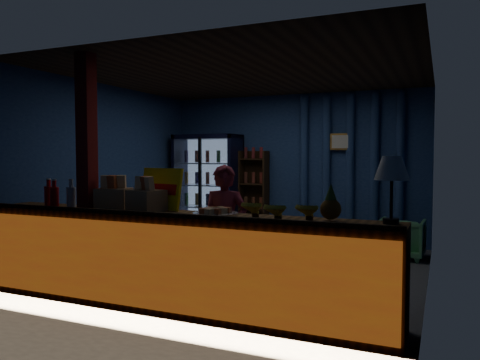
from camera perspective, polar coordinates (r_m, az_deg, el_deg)
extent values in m
plane|color=#515154|center=(6.49, 0.78, -10.51)|extent=(4.60, 4.60, 0.00)
plane|color=navy|center=(8.39, 6.60, 1.50)|extent=(4.60, 0.00, 4.60)
plane|color=navy|center=(4.37, -10.40, 0.11)|extent=(4.60, 0.00, 4.60)
plane|color=navy|center=(7.51, -15.62, 1.24)|extent=(0.00, 4.40, 4.40)
plane|color=navy|center=(5.83, 22.13, 0.65)|extent=(0.00, 4.40, 4.40)
plane|color=#472D19|center=(6.41, 0.80, 12.74)|extent=(4.60, 4.60, 0.00)
cube|color=brown|center=(4.74, -8.25, -9.74)|extent=(4.40, 0.55, 0.95)
cube|color=red|center=(4.50, -10.23, -10.44)|extent=(4.35, 0.02, 0.81)
cube|color=#342110|center=(4.43, -10.14, -4.14)|extent=(4.40, 0.04, 0.04)
cube|color=maroon|center=(5.25, -18.11, 0.49)|extent=(0.16, 0.16, 2.60)
cube|color=black|center=(8.91, -3.15, -0.65)|extent=(1.20, 0.06, 1.90)
cube|color=black|center=(8.94, -7.19, -0.66)|extent=(0.06, 0.60, 1.90)
cube|color=black|center=(8.42, -0.51, -0.86)|extent=(0.06, 0.60, 1.90)
cube|color=black|center=(8.66, -3.97, 5.27)|extent=(1.20, 0.60, 0.08)
cube|color=black|center=(8.77, -3.93, -6.70)|extent=(1.20, 0.60, 0.08)
cube|color=#99B2D8|center=(8.86, -3.30, -0.67)|extent=(1.08, 0.02, 1.74)
cube|color=white|center=(8.42, -4.83, -0.87)|extent=(1.12, 0.02, 1.78)
cube|color=black|center=(8.40, -4.89, -0.88)|extent=(0.05, 0.05, 1.80)
cube|color=silver|center=(8.75, -3.93, -5.86)|extent=(1.08, 0.48, 0.02)
cylinder|color=#C43D1C|center=(8.95, -6.50, -4.83)|extent=(0.07, 0.07, 0.22)
cylinder|color=#186220|center=(8.84, -5.24, -4.92)|extent=(0.07, 0.07, 0.22)
cylinder|color=#B07A1B|center=(8.73, -3.94, -5.01)|extent=(0.07, 0.07, 0.22)
cylinder|color=#23164F|center=(8.63, -2.61, -5.10)|extent=(0.07, 0.07, 0.22)
cylinder|color=maroon|center=(8.54, -1.24, -5.19)|extent=(0.07, 0.07, 0.22)
cube|color=silver|center=(8.70, -3.94, -3.25)|extent=(1.08, 0.48, 0.02)
cylinder|color=#186220|center=(8.90, -6.52, -2.28)|extent=(0.07, 0.07, 0.22)
cylinder|color=#B07A1B|center=(8.79, -5.25, -2.34)|extent=(0.07, 0.07, 0.22)
cylinder|color=#23164F|center=(8.69, -3.95, -2.40)|extent=(0.07, 0.07, 0.22)
cylinder|color=maroon|center=(8.59, -2.61, -2.46)|extent=(0.07, 0.07, 0.22)
cylinder|color=#C43D1C|center=(8.49, -1.25, -2.52)|extent=(0.07, 0.07, 0.22)
cube|color=silver|center=(8.67, -3.95, -0.62)|extent=(1.08, 0.48, 0.02)
cylinder|color=#B07A1B|center=(8.87, -6.53, 0.29)|extent=(0.07, 0.07, 0.22)
cylinder|color=#23164F|center=(8.76, -5.26, 0.26)|extent=(0.07, 0.07, 0.22)
cylinder|color=maroon|center=(8.66, -3.96, 0.24)|extent=(0.07, 0.07, 0.22)
cylinder|color=#C43D1C|center=(8.56, -2.62, 0.21)|extent=(0.07, 0.07, 0.22)
cylinder|color=#186220|center=(8.46, -1.25, 0.18)|extent=(0.07, 0.07, 0.22)
cube|color=silver|center=(8.65, -3.96, 2.02)|extent=(1.08, 0.48, 0.02)
cylinder|color=#23164F|center=(8.87, -6.55, 2.87)|extent=(0.07, 0.07, 0.22)
cylinder|color=maroon|center=(8.75, -5.27, 2.88)|extent=(0.07, 0.07, 0.22)
cylinder|color=#C43D1C|center=(8.65, -3.96, 2.88)|extent=(0.07, 0.07, 0.22)
cylinder|color=#186220|center=(8.55, -2.62, 2.89)|extent=(0.07, 0.07, 0.22)
cylinder|color=#B07A1B|center=(8.45, -1.25, 2.89)|extent=(0.07, 0.07, 0.22)
cube|color=#342110|center=(8.60, 2.01, -1.78)|extent=(0.50, 0.02, 1.60)
cube|color=#342110|center=(8.57, 0.23, -1.80)|extent=(0.03, 0.28, 1.60)
cube|color=#342110|center=(8.40, 3.18, -1.90)|extent=(0.03, 0.28, 1.60)
cube|color=#342110|center=(8.57, 1.68, -6.52)|extent=(0.46, 0.26, 0.02)
cube|color=#342110|center=(8.50, 1.69, -3.53)|extent=(0.46, 0.26, 0.02)
cube|color=#342110|center=(8.46, 1.69, -0.50)|extent=(0.46, 0.26, 0.02)
cube|color=#342110|center=(8.45, 1.70, 2.55)|extent=(0.46, 0.26, 0.02)
cylinder|color=navy|center=(8.28, 7.80, 1.47)|extent=(0.14, 0.14, 2.50)
cylinder|color=navy|center=(8.18, 10.50, 1.43)|extent=(0.14, 0.14, 2.50)
cylinder|color=navy|center=(8.10, 13.26, 1.39)|extent=(0.14, 0.14, 2.50)
cylinder|color=navy|center=(8.04, 16.07, 1.34)|extent=(0.14, 0.14, 2.50)
cylinder|color=navy|center=(7.99, 18.92, 1.29)|extent=(0.14, 0.14, 2.50)
cube|color=#B37F2C|center=(8.09, 12.20, 4.59)|extent=(0.36, 0.03, 0.28)
cube|color=silver|center=(8.07, 12.17, 4.59)|extent=(0.30, 0.01, 0.22)
imported|color=maroon|center=(5.10, -1.91, -6.12)|extent=(0.56, 0.42, 1.42)
imported|color=#56AC69|center=(7.37, 19.11, -6.72)|extent=(0.66, 0.67, 0.59)
cube|color=#342110|center=(7.61, 9.02, -6.80)|extent=(0.56, 0.45, 0.45)
cylinder|color=#342110|center=(7.57, 9.04, -4.79)|extent=(0.09, 0.09, 0.09)
cube|color=yellow|center=(4.96, -9.61, -1.07)|extent=(0.55, 0.22, 0.43)
cube|color=red|center=(4.94, -9.73, -1.09)|extent=(0.45, 0.13, 0.11)
cylinder|color=red|center=(5.63, -22.27, -1.85)|extent=(0.10, 0.10, 0.22)
cylinder|color=red|center=(5.62, -22.30, -0.27)|extent=(0.04, 0.04, 0.09)
cylinder|color=white|center=(5.61, -22.31, 0.10)|extent=(0.05, 0.05, 0.02)
cylinder|color=red|center=(5.46, -21.69, -1.99)|extent=(0.10, 0.10, 0.22)
cylinder|color=red|center=(5.45, -21.72, -0.35)|extent=(0.04, 0.04, 0.09)
cylinder|color=white|center=(5.44, -21.73, 0.03)|extent=(0.05, 0.05, 0.02)
cylinder|color=silver|center=(5.40, -19.89, -2.00)|extent=(0.10, 0.10, 0.22)
cylinder|color=silver|center=(5.39, -19.91, -0.35)|extent=(0.04, 0.04, 0.09)
cylinder|color=white|center=(5.39, -19.92, 0.04)|extent=(0.05, 0.05, 0.02)
cube|color=#A68350|center=(4.85, -11.34, -2.47)|extent=(0.40, 0.35, 0.22)
cube|color=orange|center=(4.90, -11.99, -0.34)|extent=(0.10, 0.08, 0.14)
cube|color=#C75925|center=(4.84, -11.36, -0.37)|extent=(0.10, 0.08, 0.14)
cube|color=orange|center=(4.78, -10.71, -0.41)|extent=(0.10, 0.08, 0.14)
cube|color=#A68350|center=(5.18, -15.13, -2.18)|extent=(0.40, 0.36, 0.22)
cube|color=orange|center=(5.20, -16.01, -0.20)|extent=(0.10, 0.08, 0.14)
cube|color=#C75925|center=(5.17, -15.16, -0.21)|extent=(0.10, 0.08, 0.14)
cube|color=orange|center=(5.13, -14.29, -0.22)|extent=(0.10, 0.08, 0.14)
cylinder|color=silver|center=(4.46, -3.01, -4.14)|extent=(0.44, 0.44, 0.02)
cube|color=orange|center=(4.42, -2.01, -3.74)|extent=(0.10, 0.07, 0.05)
cube|color=#C75925|center=(4.49, -1.97, -3.64)|extent=(0.11, 0.11, 0.05)
cube|color=orange|center=(4.53, -2.53, -3.57)|extent=(0.07, 0.10, 0.05)
cube|color=#C75925|center=(4.54, -3.36, -3.57)|extent=(0.11, 0.11, 0.05)
cube|color=orange|center=(4.50, -3.99, -3.63)|extent=(0.10, 0.07, 0.05)
cube|color=#C75925|center=(4.43, -4.07, -3.73)|extent=(0.11, 0.11, 0.05)
cube|color=orange|center=(4.38, -3.51, -3.81)|extent=(0.07, 0.10, 0.05)
cube|color=#C75925|center=(4.38, -2.65, -3.81)|extent=(0.11, 0.11, 0.05)
cylinder|color=black|center=(4.09, 17.92, -4.79)|extent=(0.13, 0.13, 0.04)
cylinder|color=black|center=(4.07, 17.97, -2.02)|extent=(0.03, 0.03, 0.40)
cone|color=white|center=(4.06, 18.02, 1.41)|extent=(0.29, 0.29, 0.20)
sphere|color=brown|center=(4.13, 10.99, -3.52)|extent=(0.18, 0.18, 0.18)
cone|color=#346121|center=(4.12, 11.02, -1.40)|extent=(0.10, 0.10, 0.14)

